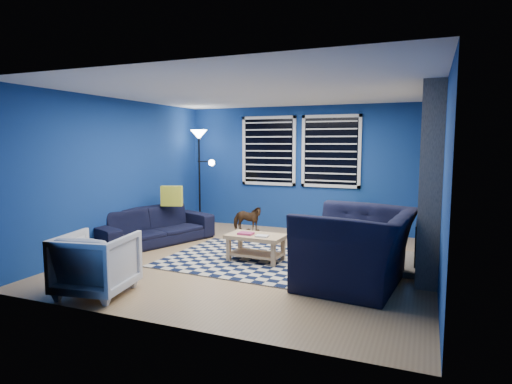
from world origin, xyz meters
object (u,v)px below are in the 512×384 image
at_px(tv, 436,165).
at_px(armchair_big, 356,248).
at_px(armchair_bent, 96,264).
at_px(cabinet, 359,222).
at_px(rocking_horse, 247,219).
at_px(coffee_table, 256,242).
at_px(floor_lamp, 200,148).
at_px(sofa, 153,226).

bearing_deg(tv, armchair_big, -108.95).
xyz_separation_m(armchair_bent, cabinet, (2.38, 4.26, -0.08)).
distance_m(rocking_horse, cabinet, 2.11).
xyz_separation_m(coffee_table, floor_lamp, (-2.07, 2.02, 1.37)).
xyz_separation_m(sofa, rocking_horse, (1.27, 1.23, 0.01)).
bearing_deg(armchair_bent, coffee_table, -131.01).
relative_size(tv, cabinet, 1.34).
bearing_deg(armchair_big, tv, 167.21).
height_order(rocking_horse, floor_lamp, floor_lamp).
xyz_separation_m(tv, cabinet, (-1.28, 0.21, -1.11)).
xyz_separation_m(rocking_horse, cabinet, (2.00, 0.68, -0.04)).
relative_size(sofa, armchair_bent, 2.69).
relative_size(armchair_bent, floor_lamp, 0.39).
distance_m(sofa, rocking_horse, 1.77).
bearing_deg(armchair_bent, tv, -141.63).
bearing_deg(tv, cabinet, 170.88).
xyz_separation_m(sofa, coffee_table, (2.10, -0.37, -0.02)).
bearing_deg(coffee_table, sofa, 169.97).
bearing_deg(cabinet, tv, 3.87).
relative_size(armchair_big, rocking_horse, 2.43).
bearing_deg(cabinet, rocking_horse, -148.11).
height_order(sofa, cabinet, cabinet).
height_order(sofa, armchair_bent, armchair_bent).
xyz_separation_m(rocking_horse, floor_lamp, (-1.24, 0.42, 1.34)).
bearing_deg(rocking_horse, floor_lamp, 67.66).
bearing_deg(cabinet, sofa, -136.64).
bearing_deg(rocking_horse, armchair_bent, 170.14).
bearing_deg(cabinet, armchair_big, -69.17).
distance_m(sofa, cabinet, 3.79).
relative_size(armchair_big, cabinet, 1.95).
bearing_deg(armchair_bent, armchair_big, -161.80).
bearing_deg(tv, coffee_table, -139.67).
relative_size(sofa, cabinet, 2.87).
distance_m(armchair_bent, coffee_table, 2.32).
distance_m(sofa, coffee_table, 2.13).
relative_size(rocking_horse, cabinet, 0.80).
height_order(rocking_horse, cabinet, cabinet).
xyz_separation_m(armchair_big, floor_lamp, (-3.62, 2.54, 1.19)).
height_order(coffee_table, cabinet, cabinet).
height_order(armchair_bent, cabinet, armchair_bent).
relative_size(armchair_big, armchair_bent, 1.82).
bearing_deg(sofa, floor_lamp, 19.49).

